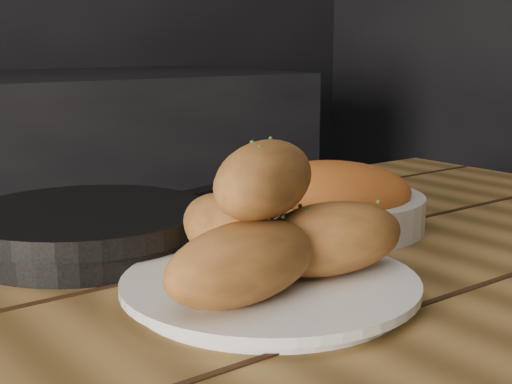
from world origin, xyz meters
The scene contains 4 objects.
plate centered at (0.70, 0.69, 0.76)m, with size 0.26×0.26×0.02m.
bread_rolls centered at (0.69, 0.68, 0.81)m, with size 0.26×0.20×0.12m.
skillet centered at (0.63, 0.92, 0.77)m, with size 0.39×0.26×0.05m.
bowl centered at (0.90, 0.83, 0.78)m, with size 0.22×0.22×0.08m.
Camera 1 is at (0.33, 0.23, 0.97)m, focal length 50.00 mm.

